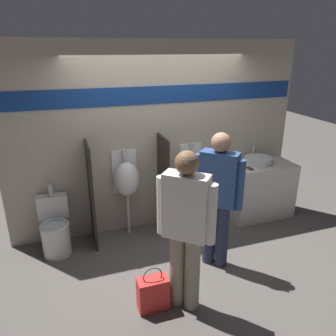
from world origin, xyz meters
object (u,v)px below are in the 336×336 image
(urinal_far, at_px, (193,171))
(person_in_vest, at_px, (218,196))
(urinal_near_counter, at_px, (127,179))
(toilet, at_px, (55,230))
(sink_basin, at_px, (258,160))
(person_with_lanyard, at_px, (186,226))
(cell_phone, at_px, (250,168))
(shopping_bag, at_px, (153,293))

(urinal_far, bearing_deg, person_in_vest, -97.41)
(urinal_near_counter, distance_m, toilet, 1.16)
(sink_basin, relative_size, urinal_far, 0.33)
(sink_basin, relative_size, urinal_near_counter, 0.33)
(urinal_far, bearing_deg, person_with_lanyard, -115.49)
(urinal_near_counter, bearing_deg, urinal_far, 0.00)
(toilet, distance_m, person_with_lanyard, 2.03)
(cell_phone, distance_m, toilet, 2.89)
(toilet, bearing_deg, shopping_bag, -56.40)
(urinal_near_counter, distance_m, person_with_lanyard, 1.64)
(sink_basin, bearing_deg, urinal_far, 175.43)
(sink_basin, relative_size, shopping_bag, 0.84)
(sink_basin, bearing_deg, urinal_near_counter, 177.66)
(sink_basin, height_order, toilet, sink_basin)
(sink_basin, height_order, urinal_near_counter, urinal_near_counter)
(cell_phone, bearing_deg, toilet, 177.98)
(urinal_near_counter, relative_size, person_with_lanyard, 0.74)
(urinal_far, xyz_separation_m, shopping_bag, (-1.10, -1.56, -0.66))
(person_with_lanyard, xyz_separation_m, shopping_bag, (-0.33, 0.06, -0.77))
(toilet, xyz_separation_m, shopping_bag, (0.93, -1.40, -0.13))
(sink_basin, distance_m, toilet, 3.15)
(cell_phone, xyz_separation_m, shopping_bag, (-1.90, -1.30, -0.70))
(sink_basin, height_order, cell_phone, sink_basin)
(sink_basin, bearing_deg, cell_phone, -145.98)
(sink_basin, relative_size, toilet, 0.48)
(sink_basin, distance_m, urinal_near_counter, 2.08)
(sink_basin, distance_m, urinal_far, 1.06)
(urinal_near_counter, bearing_deg, person_in_vest, -50.60)
(urinal_far, height_order, toilet, urinal_far)
(sink_basin, bearing_deg, toilet, -178.72)
(sink_basin, relative_size, person_with_lanyard, 0.25)
(cell_phone, height_order, toilet, cell_phone)
(urinal_near_counter, relative_size, toilet, 1.44)
(person_with_lanyard, bearing_deg, urinal_near_counter, -40.28)
(cell_phone, relative_size, shopping_bag, 0.28)
(person_with_lanyard, relative_size, shopping_bag, 3.42)
(person_in_vest, distance_m, shopping_bag, 1.32)
(sink_basin, xyz_separation_m, toilet, (-3.09, -0.07, -0.61))
(person_in_vest, bearing_deg, shopping_bag, 71.62)
(urinal_near_counter, relative_size, person_in_vest, 0.75)
(person_in_vest, height_order, person_with_lanyard, person_with_lanyard)
(urinal_far, relative_size, person_in_vest, 0.75)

